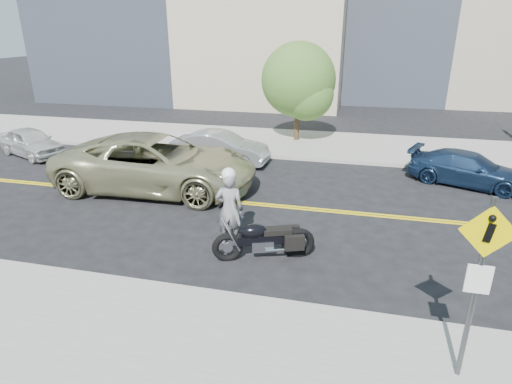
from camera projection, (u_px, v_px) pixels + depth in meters
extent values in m
plane|color=black|center=(274.00, 206.00, 13.43)|extent=(120.00, 120.00, 0.00)
cube|color=#9E9B91|center=(305.00, 144.00, 20.20)|extent=(60.00, 5.00, 0.15)
cylinder|color=#4C4C51|center=(475.00, 293.00, 6.20)|extent=(0.08, 0.08, 3.00)
cube|color=#F9D800|center=(489.00, 232.00, 5.81)|extent=(0.78, 0.03, 0.78)
cube|color=white|center=(478.00, 279.00, 6.08)|extent=(0.35, 0.03, 0.45)
imported|color=silver|center=(229.00, 209.00, 10.73)|extent=(0.77, 0.57, 1.95)
sphere|color=white|center=(229.00, 175.00, 10.40)|extent=(0.35, 0.35, 0.35)
imported|color=tan|center=(156.00, 163.00, 14.46)|extent=(6.85, 3.33, 1.88)
imported|color=silver|center=(31.00, 142.00, 18.42)|extent=(3.80, 2.69, 1.20)
imported|color=#A9ADB1|center=(220.00, 148.00, 17.39)|extent=(3.99, 1.54, 1.30)
imported|color=navy|center=(468.00, 169.00, 15.02)|extent=(4.32, 2.97, 1.16)
cylinder|color=#382619|center=(298.00, 103.00, 20.06)|extent=(0.25, 0.25, 3.80)
sphere|color=#416C22|center=(298.00, 80.00, 19.67)|extent=(3.42, 3.42, 3.42)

